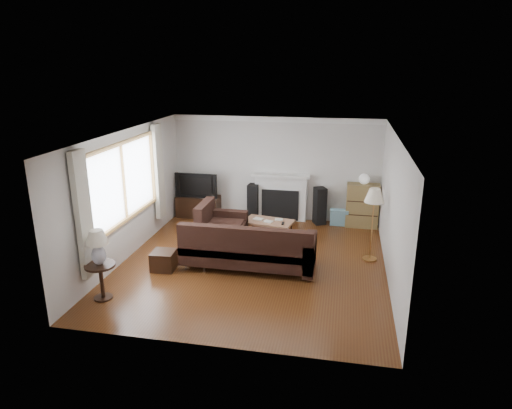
% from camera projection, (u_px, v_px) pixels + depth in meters
% --- Properties ---
extents(room, '(5.10, 5.60, 2.54)m').
position_uv_depth(room, '(253.00, 202.00, 8.45)').
color(room, '#532B12').
rests_on(room, ground).
extents(window, '(0.12, 2.74, 1.54)m').
position_uv_depth(window, '(124.00, 182.00, 8.62)').
color(window, brown).
rests_on(window, room).
extents(curtain_near, '(0.10, 0.35, 2.10)m').
position_uv_depth(curtain_near, '(83.00, 215.00, 7.24)').
color(curtain_near, beige).
rests_on(curtain_near, room).
extents(curtain_far, '(0.10, 0.35, 2.10)m').
position_uv_depth(curtain_far, '(159.00, 172.00, 10.08)').
color(curtain_far, beige).
rests_on(curtain_far, room).
extents(fireplace, '(1.40, 0.26, 1.15)m').
position_uv_depth(fireplace, '(281.00, 197.00, 11.10)').
color(fireplace, white).
rests_on(fireplace, room).
extents(tv_stand, '(1.05, 0.47, 0.53)m').
position_uv_depth(tv_stand, '(198.00, 206.00, 11.42)').
color(tv_stand, black).
rests_on(tv_stand, ground).
extents(television, '(1.06, 0.14, 0.61)m').
position_uv_depth(television, '(198.00, 184.00, 11.25)').
color(television, black).
rests_on(television, tv_stand).
extents(speaker_left, '(0.27, 0.31, 0.89)m').
position_uv_depth(speaker_left, '(253.00, 202.00, 11.17)').
color(speaker_left, black).
rests_on(speaker_left, ground).
extents(speaker_right, '(0.35, 0.37, 0.89)m').
position_uv_depth(speaker_right, '(320.00, 206.00, 10.86)').
color(speaker_right, black).
rests_on(speaker_right, ground).
extents(bookshelf, '(0.75, 0.36, 1.03)m').
position_uv_depth(bookshelf, '(362.00, 205.00, 10.65)').
color(bookshelf, olive).
rests_on(bookshelf, ground).
extents(globe_lamp, '(0.24, 0.24, 0.24)m').
position_uv_depth(globe_lamp, '(364.00, 179.00, 10.46)').
color(globe_lamp, white).
rests_on(globe_lamp, bookshelf).
extents(sectional_sofa, '(2.68, 1.96, 0.87)m').
position_uv_depth(sectional_sofa, '(249.00, 246.00, 8.54)').
color(sectional_sofa, black).
rests_on(sectional_sofa, ground).
extents(coffee_table, '(1.14, 0.76, 0.41)m').
position_uv_depth(coffee_table, '(269.00, 229.00, 10.02)').
color(coffee_table, '#926246').
rests_on(coffee_table, ground).
extents(footstool, '(0.45, 0.45, 0.36)m').
position_uv_depth(footstool, '(164.00, 260.00, 8.52)').
color(footstool, black).
rests_on(footstool, ground).
extents(floor_lamp, '(0.48, 0.48, 1.45)m').
position_uv_depth(floor_lamp, '(372.00, 225.00, 8.78)').
color(floor_lamp, '#B0763D').
rests_on(floor_lamp, ground).
extents(side_table, '(0.49, 0.49, 0.61)m').
position_uv_depth(side_table, '(102.00, 281.00, 7.43)').
color(side_table, black).
rests_on(side_table, ground).
extents(table_lamp, '(0.36, 0.36, 0.58)m').
position_uv_depth(table_lamp, '(98.00, 248.00, 7.25)').
color(table_lamp, silver).
rests_on(table_lamp, side_table).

